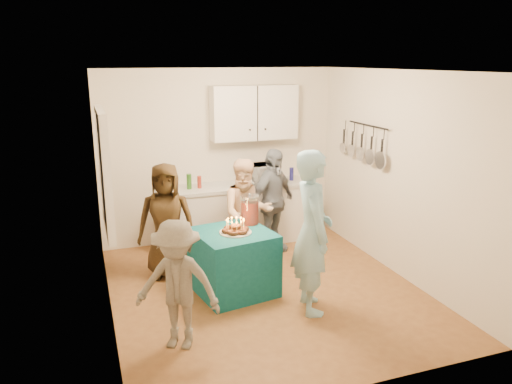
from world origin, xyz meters
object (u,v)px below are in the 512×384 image
object	(u,v)px
counter	(239,215)
punch_jar	(250,210)
man_birthday	(312,232)
microwave	(261,173)
party_table	(233,262)
woman_back_right	(272,201)
woman_back_center	(247,214)
woman_back_left	(166,221)
child_near_left	(177,285)

from	to	relation	value
counter	punch_jar	size ratio (longest dim) A/B	6.47
man_birthday	microwave	bearing A→B (deg)	4.75
party_table	woman_back_right	world-z (taller)	woman_back_right
woman_back_center	counter	bearing A→B (deg)	85.57
man_birthday	woman_back_right	size ratio (longest dim) A/B	1.20
punch_jar	woman_back_center	distance (m)	0.53
party_table	woman_back_left	xyz separation A→B (m)	(-0.66, 0.73, 0.36)
counter	punch_jar	xyz separation A→B (m)	(-0.29, -1.37, 0.50)
party_table	woman_back_center	world-z (taller)	woman_back_center
party_table	man_birthday	world-z (taller)	man_birthday
man_birthday	woman_back_left	bearing A→B (deg)	54.22
party_table	woman_back_left	world-z (taller)	woman_back_left
woman_back_right	man_birthday	bearing A→B (deg)	-127.89
punch_jar	child_near_left	size ratio (longest dim) A/B	0.26
microwave	punch_jar	size ratio (longest dim) A/B	1.50
man_birthday	woman_back_center	size ratio (longest dim) A/B	1.23
counter	woman_back_center	bearing A→B (deg)	-100.70
party_table	man_birthday	xyz separation A→B (m)	(0.69, -0.69, 0.53)
woman_back_left	woman_back_center	size ratio (longest dim) A/B	1.01
woman_back_left	woman_back_right	xyz separation A→B (m)	(1.57, 0.33, 0.02)
microwave	woman_back_left	world-z (taller)	woman_back_left
microwave	man_birthday	bearing A→B (deg)	-101.04
microwave	man_birthday	xyz separation A→B (m)	(-0.24, -2.29, -0.14)
microwave	party_table	size ratio (longest dim) A/B	0.60
woman_back_right	woman_back_center	bearing A→B (deg)	-175.47
child_near_left	party_table	bearing A→B (deg)	78.80
microwave	woman_back_right	world-z (taller)	woman_back_right
woman_back_right	child_near_left	xyz separation A→B (m)	(-1.75, -2.02, -0.11)
microwave	woman_back_center	size ratio (longest dim) A/B	0.35
punch_jar	child_near_left	distance (m)	1.66
woman_back_left	punch_jar	bearing A→B (deg)	-12.94
party_table	man_birthday	bearing A→B (deg)	-45.33
microwave	woman_back_right	size ratio (longest dim) A/B	0.34
woman_back_right	child_near_left	size ratio (longest dim) A/B	1.18
counter	woman_back_right	bearing A→B (deg)	-58.07
party_table	woman_back_left	distance (m)	1.05
man_birthday	woman_back_right	distance (m)	1.77
counter	party_table	distance (m)	1.69
punch_jar	woman_back_left	xyz separation A→B (m)	(-0.94, 0.51, -0.19)
woman_back_left	woman_back_center	xyz separation A→B (m)	(1.06, -0.03, -0.01)
microwave	punch_jar	xyz separation A→B (m)	(-0.65, -1.37, -0.12)
counter	party_table	size ratio (longest dim) A/B	2.59
counter	microwave	bearing A→B (deg)	0.00
man_birthday	woman_back_left	distance (m)	1.97
microwave	woman_back_left	bearing A→B (deg)	-156.45
counter	woman_back_right	distance (m)	0.71
microwave	woman_back_right	distance (m)	0.61
punch_jar	woman_back_right	distance (m)	1.05
counter	punch_jar	distance (m)	1.49
party_table	woman_back_left	bearing A→B (deg)	132.16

